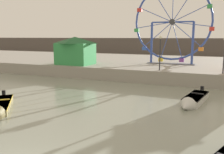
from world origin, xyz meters
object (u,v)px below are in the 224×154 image
object	(u,v)px
carnival_booth_green_kiosk	(75,50)
promenade_lamp_near	(160,48)
ferris_wheel_blue_frame	(172,24)
motorboat_pale_grey	(193,100)

from	to	relation	value
carnival_booth_green_kiosk	promenade_lamp_near	xyz separation A→B (m)	(10.77, -1.48, 0.57)
ferris_wheel_blue_frame	promenade_lamp_near	xyz separation A→B (m)	(-0.12, -6.45, -2.63)
carnival_booth_green_kiosk	ferris_wheel_blue_frame	bearing A→B (deg)	26.40
motorboat_pale_grey	promenade_lamp_near	size ratio (longest dim) A/B	1.43
ferris_wheel_blue_frame	carnival_booth_green_kiosk	size ratio (longest dim) A/B	2.08
carnival_booth_green_kiosk	promenade_lamp_near	bearing A→B (deg)	-5.96
motorboat_pale_grey	promenade_lamp_near	distance (m)	8.36
motorboat_pale_grey	ferris_wheel_blue_frame	world-z (taller)	ferris_wheel_blue_frame
ferris_wheel_blue_frame	promenade_lamp_near	size ratio (longest dim) A/B	2.82
promenade_lamp_near	motorboat_pale_grey	bearing A→B (deg)	-60.51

